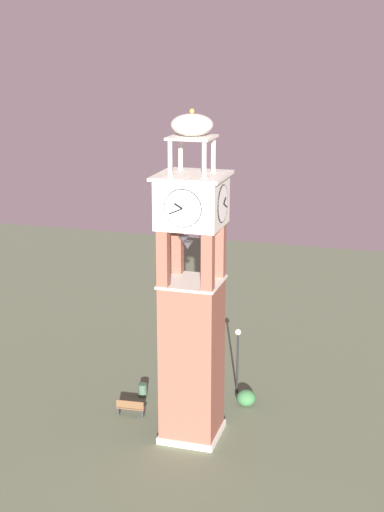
# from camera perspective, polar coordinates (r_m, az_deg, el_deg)

# --- Properties ---
(ground) EXTENTS (80.00, 80.00, 0.00)m
(ground) POSITION_cam_1_polar(r_m,az_deg,el_deg) (41.97, 0.00, -13.28)
(ground) COLOR #5B664C
(clock_tower) EXTENTS (3.44, 3.44, 17.35)m
(clock_tower) POSITION_cam_1_polar(r_m,az_deg,el_deg) (38.97, -0.00, -4.11)
(clock_tower) COLOR brown
(clock_tower) RESTS_ON ground
(park_bench) EXTENTS (0.56, 1.63, 0.95)m
(park_bench) POSITION_cam_1_polar(r_m,az_deg,el_deg) (43.77, -4.64, -11.30)
(park_bench) COLOR brown
(park_bench) RESTS_ON ground
(lamp_post) EXTENTS (0.36, 0.36, 4.10)m
(lamp_post) POSITION_cam_1_polar(r_m,az_deg,el_deg) (45.28, 3.46, -7.03)
(lamp_post) COLOR black
(lamp_post) RESTS_ON ground
(trash_bin) EXTENTS (0.52, 0.52, 0.80)m
(trash_bin) POSITION_cam_1_polar(r_m,az_deg,el_deg) (45.87, -3.74, -10.04)
(trash_bin) COLOR #38513D
(trash_bin) RESTS_ON ground
(shrub_near_entry) EXTENTS (1.12, 1.12, 0.96)m
(shrub_near_entry) POSITION_cam_1_polar(r_m,az_deg,el_deg) (44.82, 4.10, -10.60)
(shrub_near_entry) COLOR #336638
(shrub_near_entry) RESTS_ON ground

